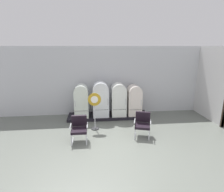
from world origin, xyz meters
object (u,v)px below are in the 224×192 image
at_px(refrigerator_2, 119,99).
at_px(armchair_left, 79,127).
at_px(refrigerator_1, 101,98).
at_px(armchair_right, 143,123).
at_px(refrigerator_3, 134,99).
at_px(refrigerator_0, 81,100).
at_px(sign_stand, 95,111).

bearing_deg(refrigerator_2, armchair_left, -129.26).
xyz_separation_m(refrigerator_1, armchair_right, (1.46, -1.93, -0.47)).
relative_size(refrigerator_1, refrigerator_3, 1.13).
bearing_deg(refrigerator_0, sign_stand, -62.90).
height_order(refrigerator_3, armchair_left, refrigerator_3).
bearing_deg(refrigerator_3, refrigerator_0, -179.56).
xyz_separation_m(refrigerator_0, sign_stand, (0.58, -1.14, -0.13)).
distance_m(refrigerator_1, refrigerator_2, 0.83).
bearing_deg(armchair_right, armchair_left, -176.79).
bearing_deg(armchair_left, armchair_right, 3.21).
bearing_deg(refrigerator_0, refrigerator_1, 1.04).
relative_size(refrigerator_0, refrigerator_1, 0.93).
height_order(refrigerator_1, refrigerator_3, refrigerator_1).
height_order(armchair_right, sign_stand, sign_stand).
relative_size(armchair_left, armchair_right, 1.00).
xyz_separation_m(refrigerator_1, refrigerator_2, (0.83, -0.00, -0.04)).
height_order(refrigerator_0, refrigerator_1, refrigerator_1).
xyz_separation_m(refrigerator_3, armchair_left, (-2.42, -2.06, -0.37)).
bearing_deg(refrigerator_1, refrigerator_2, -0.19).
relative_size(refrigerator_3, sign_stand, 0.93).
xyz_separation_m(refrigerator_1, armchair_left, (-0.85, -2.06, -0.47)).
distance_m(refrigerator_2, sign_stand, 1.61).
bearing_deg(refrigerator_2, refrigerator_3, 0.42).
bearing_deg(sign_stand, armchair_right, -23.86).
bearing_deg(refrigerator_1, armchair_right, -52.80).
bearing_deg(refrigerator_1, refrigerator_0, -178.96).
bearing_deg(sign_stand, refrigerator_2, 45.83).
bearing_deg(refrigerator_0, armchair_left, -89.46).
height_order(armchair_left, sign_stand, sign_stand).
bearing_deg(sign_stand, refrigerator_1, 75.90).
bearing_deg(armchair_left, refrigerator_0, 90.54).
distance_m(refrigerator_2, armchair_right, 2.07).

